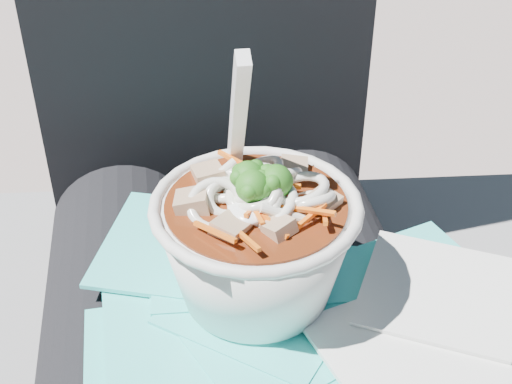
{
  "coord_description": "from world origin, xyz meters",
  "views": [
    {
      "loc": [
        -0.05,
        -0.42,
        1.02
      ],
      "look_at": [
        0.01,
        -0.0,
        0.72
      ],
      "focal_mm": 50.0,
      "sensor_mm": 36.0,
      "label": 1
    }
  ],
  "objects": [
    {
      "name": "napkins",
      "position": [
        0.13,
        -0.07,
        0.63
      ],
      "size": [
        0.2,
        0.21,
        0.01
      ],
      "color": "white",
      "rests_on": "plastic_bag"
    },
    {
      "name": "plastic_bag",
      "position": [
        0.02,
        -0.03,
        0.61
      ],
      "size": [
        0.35,
        0.37,
        0.02
      ],
      "color": "#31CDC5",
      "rests_on": "lap"
    },
    {
      "name": "lap",
      "position": [
        0.0,
        0.0,
        0.53
      ],
      "size": [
        0.35,
        0.48,
        0.15
      ],
      "color": "black",
      "rests_on": "stone_ledge"
    },
    {
      "name": "person_body",
      "position": [
        -0.0,
        0.09,
        0.55
      ],
      "size": [
        0.34,
        0.94,
        1.0
      ],
      "color": "black",
      "rests_on": "ground"
    },
    {
      "name": "udon_bowl",
      "position": [
        0.01,
        -0.0,
        0.68
      ],
      "size": [
        0.19,
        0.19,
        0.2
      ],
      "color": "silver",
      "rests_on": "plastic_bag"
    }
  ]
}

